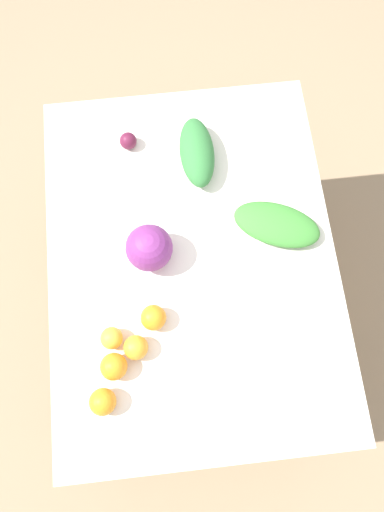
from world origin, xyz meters
name	(u,v)px	position (x,y,z in m)	size (l,w,h in m)	color
ground_plane	(192,307)	(0.00, 0.00, 0.00)	(8.00, 8.00, 0.00)	#937A5B
dining_table	(192,267)	(0.00, 0.00, 0.66)	(1.26, 0.93, 0.77)	silver
cabbage_purple	(149,248)	(0.02, 0.13, 0.84)	(0.15, 0.15, 0.15)	#7A2D75
greens_bunch_beet_tops	(277,224)	(0.07, -0.28, 0.80)	(0.28, 0.14, 0.06)	#3D8433
greens_bunch_dandelion	(197,152)	(0.35, -0.06, 0.81)	(0.26, 0.11, 0.10)	#337538
beet_root	(128,141)	(0.43, 0.17, 0.79)	(0.06, 0.06, 0.06)	#5B1933
orange_0	(103,402)	(-0.41, 0.30, 0.80)	(0.08, 0.08, 0.08)	orange
orange_1	(112,338)	(-0.23, 0.27, 0.80)	(0.07, 0.07, 0.07)	#F9A833
orange_2	(114,367)	(-0.32, 0.27, 0.81)	(0.08, 0.08, 0.08)	orange
orange_3	(136,347)	(-0.27, 0.20, 0.80)	(0.07, 0.07, 0.07)	orange
orange_4	(153,318)	(-0.19, 0.14, 0.80)	(0.08, 0.08, 0.08)	orange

